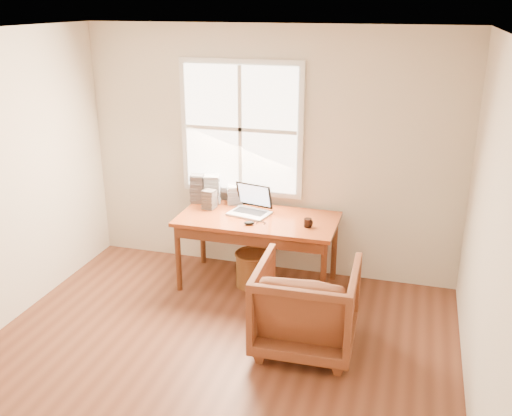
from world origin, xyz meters
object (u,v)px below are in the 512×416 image
Objects in this scene: wicker_stool at (253,269)px; cd_stack_a at (212,189)px; armchair at (306,306)px; laptop at (249,201)px; desk at (258,219)px; coffee_mug at (308,223)px.

cd_stack_a is (-0.55, 0.31, 0.73)m from wicker_stool.
armchair is 2.07× the size of laptop.
desk is 4.54× the size of wicker_stool.
wicker_stool is 0.85m from coffee_mug.
desk is at bearing -25.59° from cd_stack_a.
armchair is at bearing -51.58° from wicker_stool.
wicker_stool is at bearing -145.84° from desk.
cd_stack_a is at bearing 150.28° from wicker_stool.
cd_stack_a is (-1.29, 1.25, 0.52)m from armchair.
cd_stack_a reaches higher than desk.
armchair is at bearing -96.28° from coffee_mug.
laptop is (-0.06, 0.08, 0.72)m from wicker_stool.
laptop reaches higher than desk.
desk is 1.88× the size of armchair.
wicker_stool is at bearing -53.21° from armchair.
cd_stack_a is (-0.59, 0.28, 0.18)m from desk.
coffee_mug is 0.27× the size of cd_stack_a.
wicker_stool is at bearing -29.72° from cd_stack_a.
coffee_mug is (0.57, -0.08, 0.62)m from wicker_stool.
laptop is at bearing -25.39° from cd_stack_a.
armchair is 2.74× the size of cd_stack_a.
armchair is (0.70, -0.97, -0.34)m from desk.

